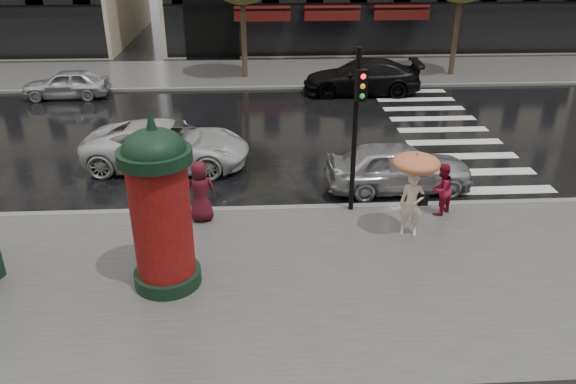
{
  "coord_description": "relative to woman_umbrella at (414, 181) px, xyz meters",
  "views": [
    {
      "loc": [
        -1.36,
        -11.29,
        7.55
      ],
      "look_at": [
        -0.66,
        1.5,
        1.33
      ],
      "focal_mm": 35.0,
      "sensor_mm": 36.0,
      "label": 1
    }
  ],
  "objects": [
    {
      "name": "ground",
      "position": [
        -2.52,
        -1.33,
        -1.64
      ],
      "size": [
        160.0,
        160.0,
        0.0
      ],
      "primitive_type": "plane",
      "color": "black",
      "rests_on": "ground"
    },
    {
      "name": "near_sidewalk",
      "position": [
        -2.52,
        -1.83,
        -1.58
      ],
      "size": [
        90.0,
        7.0,
        0.12
      ],
      "primitive_type": "cube",
      "color": "#474744",
      "rests_on": "ground"
    },
    {
      "name": "far_sidewalk",
      "position": [
        -2.52,
        17.67,
        -1.58
      ],
      "size": [
        90.0,
        6.0,
        0.12
      ],
      "primitive_type": "cube",
      "color": "#474744",
      "rests_on": "ground"
    },
    {
      "name": "near_kerb",
      "position": [
        -2.52,
        1.67,
        -1.57
      ],
      "size": [
        90.0,
        0.25,
        0.14
      ],
      "primitive_type": "cube",
      "color": "slate",
      "rests_on": "ground"
    },
    {
      "name": "far_kerb",
      "position": [
        -2.52,
        14.67,
        -1.57
      ],
      "size": [
        90.0,
        0.25,
        0.14
      ],
      "primitive_type": "cube",
      "color": "slate",
      "rests_on": "ground"
    },
    {
      "name": "zebra_crossing",
      "position": [
        3.48,
        8.27,
        -1.63
      ],
      "size": [
        3.6,
        11.75,
        0.01
      ],
      "primitive_type": "cube",
      "color": "silver",
      "rests_on": "ground"
    },
    {
      "name": "woman_umbrella",
      "position": [
        0.0,
        0.0,
        0.0
      ],
      "size": [
        1.2,
        1.2,
        2.3
      ],
      "color": "#F8E2CC",
      "rests_on": "near_sidewalk"
    },
    {
      "name": "woman_red",
      "position": [
        1.11,
        1.07,
        -0.77
      ],
      "size": [
        0.92,
        0.9,
        1.5
      ],
      "primitive_type": "imported",
      "rotation": [
        0.0,
        0.0,
        3.83
      ],
      "color": "maroon",
      "rests_on": "near_sidewalk"
    },
    {
      "name": "man_burgundy",
      "position": [
        -5.49,
        1.07,
        -0.66
      ],
      "size": [
        0.88,
        0.62,
        1.71
      ],
      "primitive_type": "imported",
      "rotation": [
        0.0,
        0.0,
        3.24
      ],
      "color": "#4B0F1A",
      "rests_on": "near_sidewalk"
    },
    {
      "name": "morris_column",
      "position": [
        -6.02,
        -1.87,
        0.47
      ],
      "size": [
        1.54,
        1.54,
        4.15
      ],
      "color": "black",
      "rests_on": "near_sidewalk"
    },
    {
      "name": "traffic_light",
      "position": [
        -1.29,
        1.39,
        1.26
      ],
      "size": [
        0.32,
        0.44,
        4.58
      ],
      "color": "black",
      "rests_on": "near_sidewalk"
    },
    {
      "name": "car_silver",
      "position": [
        0.36,
        2.94,
        -0.88
      ],
      "size": [
        4.53,
        1.98,
        1.52
      ],
      "primitive_type": "imported",
      "rotation": [
        0.0,
        0.0,
        1.61
      ],
      "color": "#B5B6BA",
      "rests_on": "ground"
    },
    {
      "name": "car_white",
      "position": [
        -6.96,
        5.18,
        -0.87
      ],
      "size": [
        5.68,
        3.0,
        1.52
      ],
      "primitive_type": "imported",
      "rotation": [
        0.0,
        0.0,
        1.48
      ],
      "color": "silver",
      "rests_on": "ground"
    },
    {
      "name": "car_black",
      "position": [
        1.1,
        13.67,
        -0.83
      ],
      "size": [
        5.62,
        2.45,
        1.61
      ],
      "primitive_type": "imported",
      "rotation": [
        0.0,
        0.0,
        -1.61
      ],
      "color": "black",
      "rests_on": "ground"
    },
    {
      "name": "car_far_silver",
      "position": [
        -12.81,
        13.67,
        -0.97
      ],
      "size": [
        3.96,
        1.72,
        1.33
      ],
      "primitive_type": "imported",
      "rotation": [
        0.0,
        0.0,
        -1.53
      ],
      "color": "silver",
      "rests_on": "ground"
    }
  ]
}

